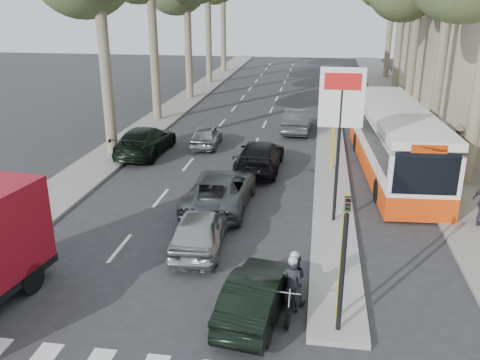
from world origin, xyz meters
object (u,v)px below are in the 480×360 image
object	(u,v)px
motorcycle	(293,283)
dark_hatchback	(256,294)
silver_hatchback	(199,229)
city_bus	(394,139)

from	to	relation	value
motorcycle	dark_hatchback	bearing A→B (deg)	-148.85
silver_hatchback	city_bus	xyz separation A→B (m)	(7.10, 8.81, 0.96)
silver_hatchback	city_bus	size ratio (longest dim) A/B	0.33
motorcycle	city_bus	bearing A→B (deg)	75.40
silver_hatchback	city_bus	distance (m)	11.36
city_bus	silver_hatchback	bearing A→B (deg)	-132.14
dark_hatchback	motorcycle	world-z (taller)	motorcycle
silver_hatchback	dark_hatchback	world-z (taller)	silver_hatchback
dark_hatchback	city_bus	size ratio (longest dim) A/B	0.31
silver_hatchback	motorcycle	distance (m)	4.35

